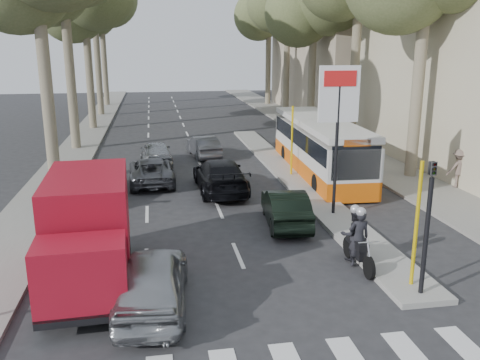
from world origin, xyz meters
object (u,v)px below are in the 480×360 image
object	(u,v)px
city_bus	(319,145)
motorcycle	(356,238)
red_truck	(88,230)
dark_hatchback	(286,207)
silver_hatchback	(152,280)

from	to	relation	value
city_bus	motorcycle	size ratio (longest dim) A/B	4.91
red_truck	dark_hatchback	bearing A→B (deg)	27.56
city_bus	motorcycle	xyz separation A→B (m)	(-2.40, -10.69, -0.63)
silver_hatchback	red_truck	world-z (taller)	red_truck
silver_hatchback	city_bus	world-z (taller)	city_bus
dark_hatchback	red_truck	size ratio (longest dim) A/B	0.71
motorcycle	silver_hatchback	bearing A→B (deg)	-165.24
silver_hatchback	dark_hatchback	size ratio (longest dim) A/B	1.08
dark_hatchback	silver_hatchback	bearing A→B (deg)	53.82
red_truck	motorcycle	xyz separation A→B (m)	(7.54, -0.03, -0.70)
dark_hatchback	motorcycle	bearing A→B (deg)	112.82
dark_hatchback	city_bus	size ratio (longest dim) A/B	0.37
dark_hatchback	red_truck	bearing A→B (deg)	35.68
city_bus	motorcycle	distance (m)	10.98
silver_hatchback	motorcycle	distance (m)	6.11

